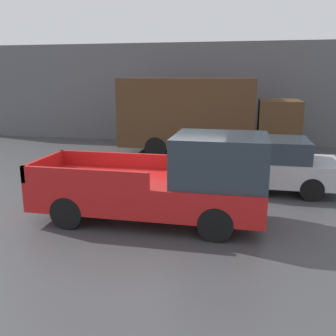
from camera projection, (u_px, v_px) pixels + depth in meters
name	position (u px, v px, depth m)	size (l,w,h in m)	color
ground_plane	(173.00, 209.00, 9.64)	(60.00, 60.00, 0.00)	#3D3D3F
building_wall	(212.00, 94.00, 18.64)	(28.00, 0.15, 4.94)	#56565B
pickup_truck	(169.00, 182.00, 8.60)	(5.33, 1.93, 2.09)	red
car	(259.00, 163.00, 11.24)	(4.71, 2.00, 1.55)	#B7BABF
delivery_truck	(202.00, 115.00, 15.76)	(7.32, 2.40, 3.25)	#472D19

